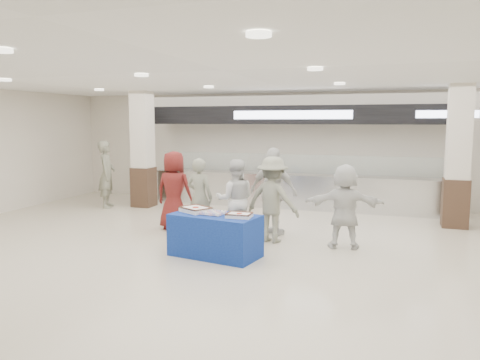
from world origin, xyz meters
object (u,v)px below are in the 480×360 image
at_px(sheet_cake_left, 196,209).
at_px(sheet_cake_right, 239,215).
at_px(soldier_a, 200,197).
at_px(chef_short, 273,192).
at_px(civilian_maroon, 174,190).
at_px(chef_tall, 235,200).
at_px(soldier_bg, 107,174).
at_px(cupcake_tray, 213,213).
at_px(soldier_b, 272,200).
at_px(civilian_white, 345,206).
at_px(display_table, 215,235).

height_order(sheet_cake_left, sheet_cake_right, sheet_cake_left).
distance_m(soldier_a, chef_short, 1.55).
relative_size(civilian_maroon, chef_tall, 1.07).
bearing_deg(soldier_bg, chef_tall, -138.33).
bearing_deg(civilian_maroon, chef_tall, 166.66).
xyz_separation_m(sheet_cake_right, chef_tall, (-0.54, 1.34, 0.02)).
distance_m(cupcake_tray, soldier_b, 1.50).
distance_m(sheet_cake_right, civilian_white, 2.13).
bearing_deg(cupcake_tray, chef_tall, 91.25).
relative_size(sheet_cake_right, chef_short, 0.23).
bearing_deg(chef_tall, sheet_cake_right, 93.01).
bearing_deg(civilian_maroon, soldier_a, 159.44).
relative_size(civilian_white, soldier_bg, 0.87).
xyz_separation_m(civilian_maroon, soldier_a, (0.74, -0.29, -0.06)).
height_order(cupcake_tray, civilian_maroon, civilian_maroon).
xyz_separation_m(sheet_cake_right, cupcake_tray, (-0.52, 0.08, -0.02)).
distance_m(chef_tall, soldier_b, 0.76).
bearing_deg(soldier_bg, sheet_cake_left, -151.02).
bearing_deg(display_table, chef_tall, 102.89).
bearing_deg(chef_short, chef_tall, 58.88).
xyz_separation_m(sheet_cake_right, soldier_bg, (-5.10, 3.54, 0.13)).
bearing_deg(chef_short, sheet_cake_right, 102.73).
xyz_separation_m(sheet_cake_left, civilian_white, (2.53, 1.17, -0.00)).
relative_size(chef_tall, chef_short, 0.88).
xyz_separation_m(display_table, soldier_b, (0.70, 1.31, 0.47)).
xyz_separation_m(soldier_a, soldier_bg, (-3.72, 2.10, 0.11)).
bearing_deg(soldier_bg, cupcake_tray, -149.59).
distance_m(cupcake_tray, civilian_white, 2.50).
bearing_deg(cupcake_tray, civilian_white, 31.35).
relative_size(soldier_b, soldier_bg, 0.92).
distance_m(sheet_cake_left, chef_short, 2.00).
bearing_deg(soldier_bg, civilian_white, -130.33).
height_order(soldier_b, soldier_bg, soldier_bg).
height_order(display_table, civilian_maroon, civilian_maroon).
xyz_separation_m(chef_tall, civilian_white, (2.16, 0.04, -0.01)).
distance_m(chef_short, soldier_bg, 5.43).
xyz_separation_m(soldier_a, chef_tall, (0.83, -0.11, 0.00)).
bearing_deg(chef_tall, soldier_b, 164.77).
height_order(display_table, cupcake_tray, cupcake_tray).
distance_m(cupcake_tray, chef_short, 1.96).
bearing_deg(sheet_cake_left, chef_tall, 72.24).
xyz_separation_m(cupcake_tray, chef_tall, (-0.03, 1.26, 0.04)).
bearing_deg(soldier_a, sheet_cake_left, 118.26).
height_order(civilian_maroon, civilian_white, civilian_maroon).
bearing_deg(civilian_white, sheet_cake_right, 31.66).
bearing_deg(soldier_bg, soldier_b, -134.54).
relative_size(sheet_cake_right, civilian_maroon, 0.24).
relative_size(sheet_cake_left, cupcake_tray, 1.66).
bearing_deg(display_table, soldier_bg, 153.13).
bearing_deg(chef_short, cupcake_tray, 87.31).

